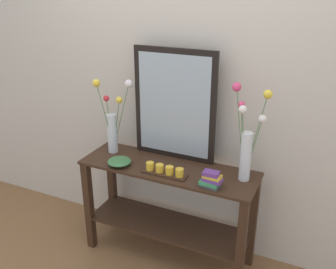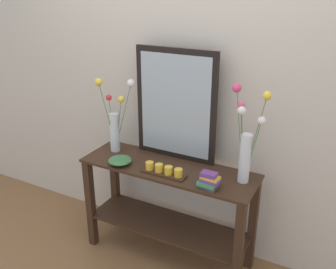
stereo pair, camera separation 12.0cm
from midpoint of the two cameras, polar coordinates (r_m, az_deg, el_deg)
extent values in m
cube|color=brown|center=(3.09, -1.17, -17.89)|extent=(7.00, 6.00, 0.02)
cube|color=beige|center=(2.73, 1.62, 8.81)|extent=(6.40, 0.08, 2.70)
cube|color=#382316|center=(2.66, -1.30, -5.18)|extent=(1.28, 0.41, 0.02)
cube|color=#382316|center=(2.92, -1.21, -13.70)|extent=(1.22, 0.37, 0.02)
cube|color=#382316|center=(3.02, -13.12, -10.61)|extent=(0.06, 0.06, 0.75)
cube|color=#382316|center=(2.57, 9.69, -16.96)|extent=(0.06, 0.06, 0.75)
cube|color=#382316|center=(3.24, -9.57, -7.81)|extent=(0.06, 0.06, 0.75)
cube|color=#382316|center=(2.83, 11.58, -12.96)|extent=(0.06, 0.06, 0.75)
cube|color=black|center=(2.66, -0.31, 4.49)|extent=(0.62, 0.03, 0.81)
cube|color=#9EADB7|center=(2.64, -0.45, 4.40)|extent=(0.54, 0.00, 0.73)
cylinder|color=silver|center=(2.87, -9.70, 0.17)|extent=(0.07, 0.07, 0.30)
cylinder|color=#4C753D|center=(2.83, -9.07, 1.36)|extent=(0.06, 0.03, 0.40)
sphere|color=yellow|center=(2.76, -8.73, 5.22)|extent=(0.05, 0.05, 0.05)
cylinder|color=#4C753D|center=(2.79, -10.70, 2.51)|extent=(0.07, 0.09, 0.54)
sphere|color=yellow|center=(2.70, -12.17, 7.69)|extent=(0.06, 0.06, 0.06)
cylinder|color=#4C753D|center=(2.83, -8.40, 2.62)|extent=(0.12, 0.08, 0.51)
sphere|color=silver|center=(2.75, -7.27, 7.69)|extent=(0.06, 0.06, 0.06)
cylinder|color=#4C753D|center=(2.86, -10.09, 1.56)|extent=(0.04, 0.01, 0.40)
sphere|color=red|center=(2.81, -10.64, 5.43)|extent=(0.04, 0.04, 0.04)
cylinder|color=silver|center=(2.46, 10.40, -3.37)|extent=(0.07, 0.07, 0.33)
cylinder|color=#4C753D|center=(2.46, 9.57, 0.30)|extent=(0.11, 0.08, 0.58)
sphere|color=#EA4275|center=(2.41, 9.05, 7.18)|extent=(0.06, 0.06, 0.06)
cylinder|color=#4C753D|center=(2.43, 11.52, -2.19)|extent=(0.08, 0.01, 0.42)
sphere|color=silver|center=(2.35, 12.84, 2.32)|extent=(0.05, 0.05, 0.05)
cylinder|color=#4C753D|center=(2.45, 9.85, -1.01)|extent=(0.05, 0.03, 0.48)
sphere|color=#EA4275|center=(2.38, 9.77, 4.52)|extent=(0.04, 0.04, 0.04)
cylinder|color=#4C753D|center=(2.40, 11.78, -0.49)|extent=(0.11, 0.01, 0.58)
sphere|color=yellow|center=(2.30, 13.59, 5.98)|extent=(0.06, 0.06, 0.06)
cylinder|color=#4C753D|center=(2.41, 10.03, -1.51)|extent=(0.04, 0.05, 0.48)
sphere|color=silver|center=(2.31, 9.89, 3.77)|extent=(0.05, 0.05, 0.05)
cube|color=#382316|center=(2.56, -1.88, -6.01)|extent=(0.32, 0.09, 0.01)
cylinder|color=gold|center=(2.59, -4.10, -4.85)|extent=(0.06, 0.06, 0.05)
cylinder|color=gold|center=(2.56, -2.64, -5.18)|extent=(0.06, 0.06, 0.05)
cylinder|color=gold|center=(2.53, -1.14, -5.51)|extent=(0.06, 0.06, 0.05)
cylinder|color=gold|center=(2.50, 0.39, -5.85)|extent=(0.06, 0.06, 0.05)
cylinder|color=#38703D|center=(2.71, -8.68, -4.58)|extent=(0.07, 0.07, 0.01)
ellipsoid|color=#38703D|center=(2.70, -8.71, -4.10)|extent=(0.17, 0.17, 0.04)
cube|color=#424247|center=(2.42, 5.07, -7.81)|extent=(0.12, 0.09, 0.02)
cube|color=#388E56|center=(2.41, 4.87, -7.42)|extent=(0.12, 0.07, 0.02)
cube|color=#663884|center=(2.40, 5.34, -6.93)|extent=(0.13, 0.08, 0.02)
cube|color=gold|center=(2.39, 5.36, -6.43)|extent=(0.12, 0.08, 0.02)
cube|color=#663884|center=(2.38, 5.16, -5.96)|extent=(0.10, 0.07, 0.03)
camera|label=1|loc=(0.06, -91.35, -0.56)|focal=39.88mm
camera|label=2|loc=(0.06, 88.65, 0.56)|focal=39.88mm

